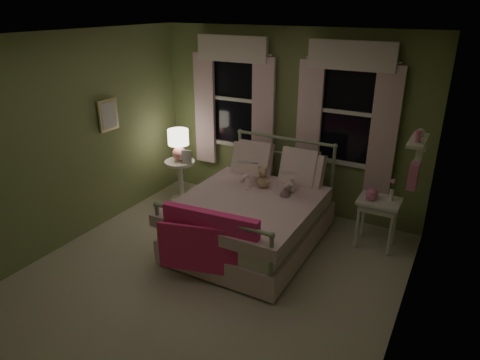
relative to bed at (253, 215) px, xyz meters
The scene contains 18 objects.
room_shell 1.27m from the bed, 95.76° to the right, with size 4.20×4.20×4.20m.
bed is the anchor object (origin of this frame).
pink_throw 1.05m from the bed, 90.00° to the right, with size 1.10×0.33×0.71m.
child_left 0.75m from the bed, 123.60° to the left, with size 0.27×0.17×0.73m, color #F7D1DD.
child_right 0.72m from the bed, 56.40° to the left, with size 0.32×0.25×0.65m, color #F7D1DD.
book_left 0.66m from the bed, 148.52° to the left, with size 0.20×0.27×0.03m, color beige.
book_right 0.63m from the bed, 31.48° to the left, with size 0.20×0.27×0.02m, color beige.
teddy_bear 0.49m from the bed, 90.00° to the left, with size 0.23×0.18×0.30m.
nightstand_left 1.68m from the bed, 159.16° to the left, with size 0.46×0.46×0.65m.
table_lamp 1.78m from the bed, 159.16° to the left, with size 0.31×0.31×0.48m.
book_nightstand 1.59m from the bed, 160.59° to the left, with size 0.16×0.22×0.02m, color beige.
nightstand_right 1.56m from the bed, 25.31° to the left, with size 0.50×0.40×0.64m.
pink_toy 1.49m from the bed, 26.81° to the left, with size 0.14×0.19×0.14m.
bud_vase 1.73m from the bed, 25.10° to the left, with size 0.06×0.06×0.28m.
window_left 1.93m from the bed, 129.21° to the left, with size 1.34×0.13×1.96m.
window_right 1.85m from the bed, 56.51° to the left, with size 1.34×0.13×1.96m.
wall_shelf 2.15m from the bed, ahead, with size 0.15×0.50×0.60m.
framed_picture 2.34m from the bed, behind, with size 0.03×0.32×0.42m.
Camera 1 is at (2.27, -3.43, 2.89)m, focal length 32.00 mm.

